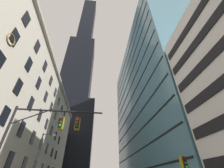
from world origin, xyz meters
TOP-DOWN VIEW (x-y plane):
  - station_building at (-17.42, 22.46)m, footprint 13.51×56.92m
  - dark_skyscraper at (-16.09, 78.13)m, footprint 29.67×29.67m
  - glass_office_midrise at (18.19, 31.10)m, footprint 14.48×49.81m
  - traffic_signal_mast at (-4.06, 2.85)m, footprint 7.71×0.63m
  - traffic_light_near_right at (7.38, 2.89)m, footprint 0.40×0.63m
  - street_lamppost at (-7.75, 14.15)m, footprint 2.06×0.32m

SIDE VIEW (x-z plane):
  - traffic_light_near_right at x=7.38m, z-range 1.12..4.46m
  - street_lamppost at x=-7.75m, z-range 0.86..8.68m
  - traffic_signal_mast at x=-4.06m, z-range 1.61..8.64m
  - station_building at x=-17.42m, z-range -0.02..25.62m
  - glass_office_midrise at x=18.19m, z-range 0.00..49.53m
  - dark_skyscraper at x=-16.09m, z-range -41.99..162.86m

